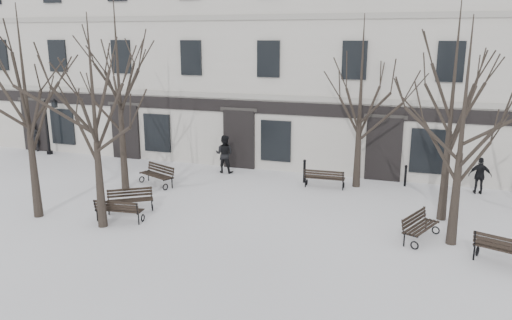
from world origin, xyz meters
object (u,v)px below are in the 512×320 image
at_px(bench_0, 130,199).
at_px(lamp_post, 50,122).
at_px(tree_2, 465,106).
at_px(bench_1, 119,210).
at_px(tree_1, 93,97).
at_px(bench_2, 510,250).
at_px(bench_3, 157,174).
at_px(bench_4, 324,178).
at_px(bench_5, 419,226).
at_px(tree_0, 25,88).

distance_m(bench_0, lamp_post, 11.51).
bearing_deg(tree_2, bench_1, -171.24).
xyz_separation_m(tree_1, bench_2, (12.92, 0.99, -3.96)).
xyz_separation_m(bench_0, bench_3, (-0.70, 3.31, 0.04)).
bearing_deg(tree_1, bench_4, 46.98).
bearing_deg(bench_1, bench_0, -83.78).
height_order(bench_4, bench_5, bench_5).
bearing_deg(bench_5, bench_3, 99.03).
xyz_separation_m(bench_3, bench_5, (11.10, -2.74, -0.02)).
bearing_deg(bench_0, tree_0, 175.25).
xyz_separation_m(tree_0, bench_2, (15.76, 0.89, -4.18)).
bearing_deg(bench_4, bench_3, 12.80).
bearing_deg(bench_0, tree_1, -125.20).
distance_m(tree_0, tree_1, 2.85).
relative_size(tree_1, bench_0, 4.22).
relative_size(bench_3, lamp_post, 0.60).
height_order(tree_1, bench_3, tree_1).
distance_m(tree_1, bench_5, 11.41).
distance_m(bench_1, lamp_post, 12.40).
xyz_separation_m(tree_0, lamp_post, (-6.36, 8.31, -2.88)).
bearing_deg(bench_1, tree_0, 1.87).
bearing_deg(bench_0, tree_2, -30.87).
distance_m(tree_0, bench_4, 12.27).
distance_m(tree_0, bench_1, 5.30).
bearing_deg(bench_5, bench_4, 63.63).
distance_m(bench_1, bench_5, 10.29).
xyz_separation_m(tree_1, bench_0, (0.04, 1.70, -4.03)).
bearing_deg(tree_1, tree_2, 11.20).
distance_m(tree_0, bench_5, 14.10).
relative_size(tree_0, lamp_post, 2.38).
distance_m(tree_1, bench_1, 4.07).
bearing_deg(bench_4, tree_1, 44.83).
distance_m(bench_4, lamp_post, 15.78).
bearing_deg(bench_5, bench_1, 122.52).
bearing_deg(bench_1, bench_2, 175.75).
height_order(bench_2, bench_5, bench_2).
distance_m(bench_0, bench_3, 3.39).
bearing_deg(tree_0, bench_4, 36.24).
bearing_deg(tree_2, bench_4, 137.05).
relative_size(tree_0, bench_4, 4.31).
height_order(tree_0, bench_4, tree_0).
bearing_deg(tree_1, lamp_post, 137.59).
height_order(tree_0, tree_2, tree_0).
relative_size(tree_0, bench_2, 3.71).
xyz_separation_m(bench_2, bench_5, (-2.48, 1.27, -0.05)).
xyz_separation_m(bench_1, bench_2, (12.62, 0.44, 0.07)).
xyz_separation_m(bench_1, bench_3, (-0.96, 4.46, 0.04)).
bearing_deg(bench_1, bench_4, -140.30).
relative_size(tree_1, tree_2, 1.02).
distance_m(tree_1, lamp_post, 12.74).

